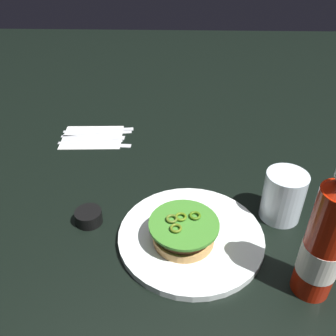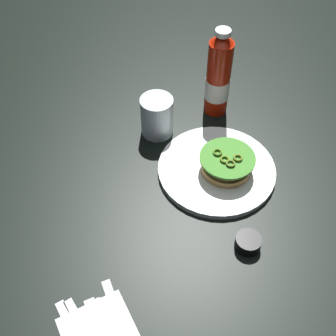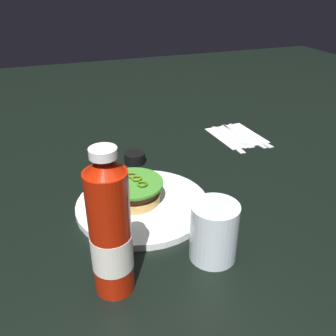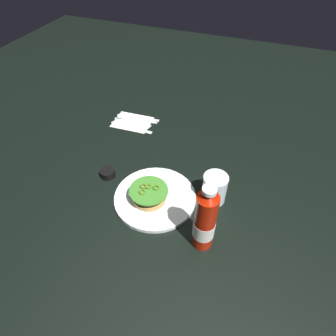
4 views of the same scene
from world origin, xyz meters
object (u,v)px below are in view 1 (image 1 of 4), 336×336
condiment_cup (89,217)px  spoon_utensil (101,140)px  burger_sandwich (184,231)px  fork_utensil (99,136)px  water_glass (283,196)px  table_knife (99,143)px  ketchup_bottle (325,244)px  steak_knife (103,129)px  napkin (92,137)px  dinner_plate (191,236)px  butter_knife (102,132)px

condiment_cup → spoon_utensil: bearing=96.5°
burger_sandwich → fork_utensil: (-0.25, 0.41, -0.03)m
water_glass → table_knife: bearing=148.0°
ketchup_bottle → steak_knife: 0.73m
fork_utensil → steak_knife: 0.04m
condiment_cup → napkin: 0.36m
table_knife → spoon_utensil: (0.00, 0.02, 0.00)m
ketchup_bottle → dinner_plate: bearing=151.9°
spoon_utensil → butter_knife: bearing=95.7°
dinner_plate → spoon_utensil: dinner_plate is taller
dinner_plate → burger_sandwich: (-0.02, -0.02, 0.03)m
napkin → butter_knife: 0.03m
burger_sandwich → steak_knife: (-0.24, 0.46, -0.03)m
napkin → table_knife: bearing=-55.5°
butter_knife → dinner_plate: bearing=-58.5°
spoon_utensil → butter_knife: 0.04m
napkin → butter_knife: bearing=44.1°
dinner_plate → fork_utensil: 0.48m
condiment_cup → fork_utensil: bearing=97.8°
fork_utensil → table_knife: bearing=-76.8°
ketchup_bottle → butter_knife: size_ratio=1.24×
table_knife → steak_knife: 0.08m
burger_sandwich → napkin: (-0.27, 0.42, -0.04)m
ketchup_bottle → condiment_cup: 0.46m
ketchup_bottle → fork_utensil: (-0.47, 0.51, -0.11)m
water_glass → butter_knife: (-0.45, 0.35, -0.05)m
ketchup_bottle → butter_knife: 0.72m
burger_sandwich → butter_knife: (-0.24, 0.44, -0.03)m
water_glass → spoon_utensil: water_glass is taller
table_knife → ketchup_bottle: bearing=-45.3°
steak_knife → ketchup_bottle: bearing=-49.8°
napkin → spoon_utensil: size_ratio=0.98×
ketchup_bottle → steak_knife: (-0.47, 0.55, -0.11)m
water_glass → butter_knife: water_glass is taller
table_knife → steak_knife: bearing=92.6°
burger_sandwich → table_knife: bearing=122.7°
water_glass → burger_sandwich: bearing=-156.2°
dinner_plate → steak_knife: size_ratio=1.37×
water_glass → napkin: (-0.48, 0.32, -0.05)m
fork_utensil → steak_knife: size_ratio=0.89×
dinner_plate → condiment_cup: bearing=168.8°
condiment_cup → spoon_utensil: size_ratio=0.32×
napkin → butter_knife: size_ratio=0.85×
ketchup_bottle → table_knife: bearing=134.7°
ketchup_bottle → burger_sandwich: bearing=157.2°
burger_sandwich → fork_utensil: 0.49m
table_knife → burger_sandwich: bearing=-57.3°
spoon_utensil → burger_sandwich: bearing=-58.8°
ketchup_bottle → water_glass: (-0.01, 0.19, -0.06)m
napkin → fork_utensil: (0.02, -0.00, 0.00)m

